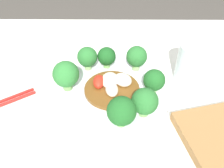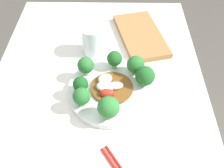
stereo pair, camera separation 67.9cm
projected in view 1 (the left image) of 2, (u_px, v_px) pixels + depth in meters
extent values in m
cylinder|color=silver|center=(112.00, 94.00, 0.59)|extent=(0.26, 0.26, 0.02)
cylinder|color=#70A356|center=(120.00, 121.00, 0.51)|extent=(0.02, 0.02, 0.01)
sphere|color=#1E5B23|center=(120.00, 111.00, 0.49)|extent=(0.06, 0.06, 0.06)
cylinder|color=#89B76B|center=(136.00, 66.00, 0.63)|extent=(0.02, 0.02, 0.02)
sphere|color=#286B2D|center=(137.00, 56.00, 0.62)|extent=(0.05, 0.05, 0.05)
cylinder|color=#7AAD5B|center=(107.00, 64.00, 0.64)|extent=(0.02, 0.02, 0.01)
sphere|color=#19511E|center=(107.00, 56.00, 0.63)|extent=(0.04, 0.04, 0.04)
cylinder|color=#70A356|center=(68.00, 85.00, 0.58)|extent=(0.02, 0.02, 0.02)
sphere|color=#2D7533|center=(66.00, 74.00, 0.56)|extent=(0.06, 0.06, 0.06)
cylinder|color=#7AAD5B|center=(144.00, 112.00, 0.52)|extent=(0.02, 0.02, 0.02)
sphere|color=#286B2D|center=(145.00, 101.00, 0.51)|extent=(0.05, 0.05, 0.05)
cylinder|color=#89B76B|center=(88.00, 66.00, 0.64)|extent=(0.02, 0.02, 0.02)
sphere|color=#286B2D|center=(87.00, 57.00, 0.62)|extent=(0.05, 0.05, 0.05)
cylinder|color=#89B76B|center=(153.00, 90.00, 0.57)|extent=(0.02, 0.02, 0.02)
sphere|color=#1E5B23|center=(154.00, 80.00, 0.55)|extent=(0.05, 0.05, 0.05)
cylinder|color=brown|center=(112.00, 89.00, 0.58)|extent=(0.12, 0.12, 0.01)
ellipsoid|color=beige|center=(112.00, 89.00, 0.57)|extent=(0.03, 0.05, 0.02)
ellipsoid|color=red|center=(99.00, 82.00, 0.58)|extent=(0.03, 0.04, 0.02)
ellipsoid|color=silver|center=(123.00, 80.00, 0.59)|extent=(0.05, 0.06, 0.02)
ellipsoid|color=silver|center=(110.00, 80.00, 0.59)|extent=(0.04, 0.05, 0.02)
cylinder|color=silver|center=(192.00, 63.00, 0.61)|extent=(0.07, 0.07, 0.10)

